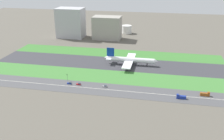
{
  "coord_description": "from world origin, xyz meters",
  "views": [
    {
      "loc": [
        62.78,
        -294.11,
        109.72
      ],
      "look_at": [
        10.5,
        -36.5,
        6.0
      ],
      "focal_mm": 41.81,
      "sensor_mm": 36.0,
      "label": 1
    }
  ],
  "objects_px": {
    "car_0": "(105,86)",
    "terminal_building": "(71,23)",
    "car_2": "(69,83)",
    "car_1": "(79,84)",
    "hangar_building": "(107,28)",
    "traffic_light": "(67,77)",
    "airliner": "(129,60)",
    "truck_0": "(181,97)",
    "truck_1": "(205,94)",
    "fuel_tank_west": "(127,29)"
  },
  "relations": [
    {
      "from": "car_0",
      "to": "fuel_tank_west",
      "type": "xyz_separation_m",
      "value": [
        -12.08,
        227.0,
        6.15
      ]
    },
    {
      "from": "traffic_light",
      "to": "car_2",
      "type": "bearing_deg",
      "value": -57.04
    },
    {
      "from": "fuel_tank_west",
      "to": "terminal_building",
      "type": "bearing_deg",
      "value": -152.82
    },
    {
      "from": "airliner",
      "to": "car_0",
      "type": "relative_size",
      "value": 14.77
    },
    {
      "from": "airliner",
      "to": "truck_1",
      "type": "xyz_separation_m",
      "value": [
        79.31,
        -68.0,
        -4.56
      ]
    },
    {
      "from": "car_1",
      "to": "car_0",
      "type": "distance_m",
      "value": 26.87
    },
    {
      "from": "hangar_building",
      "to": "car_1",
      "type": "bearing_deg",
      "value": -86.5
    },
    {
      "from": "fuel_tank_west",
      "to": "car_0",
      "type": "bearing_deg",
      "value": -86.95
    },
    {
      "from": "airliner",
      "to": "traffic_light",
      "type": "height_order",
      "value": "airliner"
    },
    {
      "from": "car_1",
      "to": "traffic_light",
      "type": "relative_size",
      "value": 0.61
    },
    {
      "from": "truck_1",
      "to": "airliner",
      "type": "bearing_deg",
      "value": 139.39
    },
    {
      "from": "car_1",
      "to": "truck_0",
      "type": "relative_size",
      "value": 0.52
    },
    {
      "from": "car_1",
      "to": "truck_0",
      "type": "xyz_separation_m",
      "value": [
        99.11,
        -10.0,
        0.75
      ]
    },
    {
      "from": "truck_0",
      "to": "hangar_building",
      "type": "relative_size",
      "value": 0.19
    },
    {
      "from": "airliner",
      "to": "car_2",
      "type": "distance_m",
      "value": 85.47
    },
    {
      "from": "traffic_light",
      "to": "fuel_tank_west",
      "type": "bearing_deg",
      "value": 82.27
    },
    {
      "from": "car_1",
      "to": "truck_1",
      "type": "bearing_deg",
      "value": -0.0
    },
    {
      "from": "car_1",
      "to": "terminal_building",
      "type": "xyz_separation_m",
      "value": [
        -72.84,
        182.0,
        23.19
      ]
    },
    {
      "from": "traffic_light",
      "to": "fuel_tank_west",
      "type": "xyz_separation_m",
      "value": [
        29.74,
        219.01,
        2.78
      ]
    },
    {
      "from": "airliner",
      "to": "truck_1",
      "type": "bearing_deg",
      "value": -40.61
    },
    {
      "from": "car_2",
      "to": "car_1",
      "type": "bearing_deg",
      "value": 0.0
    },
    {
      "from": "car_1",
      "to": "truck_1",
      "type": "relative_size",
      "value": 0.52
    },
    {
      "from": "car_0",
      "to": "traffic_light",
      "type": "relative_size",
      "value": 0.61
    },
    {
      "from": "car_2",
      "to": "truck_0",
      "type": "distance_m",
      "value": 109.34
    },
    {
      "from": "car_2",
      "to": "hangar_building",
      "type": "distance_m",
      "value": 182.84
    },
    {
      "from": "truck_0",
      "to": "traffic_light",
      "type": "height_order",
      "value": "traffic_light"
    },
    {
      "from": "traffic_light",
      "to": "hangar_building",
      "type": "relative_size",
      "value": 0.16
    },
    {
      "from": "airliner",
      "to": "car_2",
      "type": "xyz_separation_m",
      "value": [
        -51.51,
        -68.0,
        -5.31
      ]
    },
    {
      "from": "terminal_building",
      "to": "fuel_tank_west",
      "type": "distance_m",
      "value": 99.97
    },
    {
      "from": "car_2",
      "to": "hangar_building",
      "type": "relative_size",
      "value": 0.1
    },
    {
      "from": "truck_1",
      "to": "truck_0",
      "type": "bearing_deg",
      "value": -155.49
    },
    {
      "from": "car_0",
      "to": "terminal_building",
      "type": "height_order",
      "value": "terminal_building"
    },
    {
      "from": "car_0",
      "to": "truck_0",
      "type": "relative_size",
      "value": 0.52
    },
    {
      "from": "hangar_building",
      "to": "car_2",
      "type": "bearing_deg",
      "value": -89.57
    },
    {
      "from": "car_2",
      "to": "car_1",
      "type": "relative_size",
      "value": 1.0
    },
    {
      "from": "truck_0",
      "to": "traffic_light",
      "type": "relative_size",
      "value": 1.17
    },
    {
      "from": "airliner",
      "to": "car_1",
      "type": "distance_m",
      "value": 79.96
    },
    {
      "from": "traffic_light",
      "to": "truck_0",
      "type": "bearing_deg",
      "value": -8.97
    },
    {
      "from": "truck_1",
      "to": "terminal_building",
      "type": "xyz_separation_m",
      "value": [
        -193.88,
        182.0,
        22.44
      ]
    },
    {
      "from": "car_2",
      "to": "car_0",
      "type": "bearing_deg",
      "value": 0.0
    },
    {
      "from": "car_1",
      "to": "hangar_building",
      "type": "height_order",
      "value": "hangar_building"
    },
    {
      "from": "truck_0",
      "to": "hangar_building",
      "type": "bearing_deg",
      "value": -60.13
    },
    {
      "from": "hangar_building",
      "to": "car_0",
      "type": "bearing_deg",
      "value": -78.2
    },
    {
      "from": "car_2",
      "to": "hangar_building",
      "type": "height_order",
      "value": "hangar_building"
    },
    {
      "from": "car_1",
      "to": "hangar_building",
      "type": "relative_size",
      "value": 0.1
    },
    {
      "from": "truck_0",
      "to": "terminal_building",
      "type": "bearing_deg",
      "value": -48.15
    },
    {
      "from": "airliner",
      "to": "terminal_building",
      "type": "relative_size",
      "value": 1.35
    },
    {
      "from": "car_0",
      "to": "hangar_building",
      "type": "distance_m",
      "value": 186.74
    },
    {
      "from": "car_2",
      "to": "truck_1",
      "type": "relative_size",
      "value": 0.52
    },
    {
      "from": "airliner",
      "to": "fuel_tank_west",
      "type": "distance_m",
      "value": 161.27
    }
  ]
}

